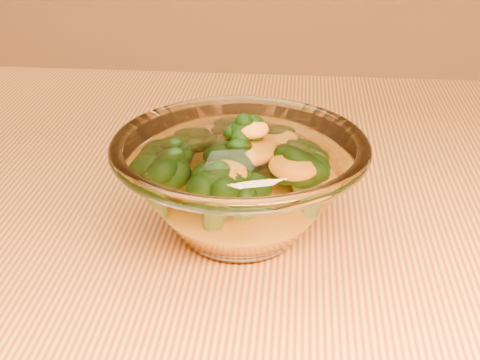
% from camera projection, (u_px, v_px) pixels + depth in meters
% --- Properties ---
extents(table, '(1.20, 0.80, 0.75)m').
position_uv_depth(table, '(229.00, 340.00, 0.56)').
color(table, gold).
rests_on(table, ground).
extents(glass_bowl, '(0.19, 0.19, 0.08)m').
position_uv_depth(glass_bowl, '(240.00, 185.00, 0.50)').
color(glass_bowl, white).
rests_on(glass_bowl, table).
extents(cheese_sauce, '(0.11, 0.11, 0.03)m').
position_uv_depth(cheese_sauce, '(240.00, 206.00, 0.51)').
color(cheese_sauce, '#FFAB15').
rests_on(cheese_sauce, glass_bowl).
extents(broccoli_heap, '(0.13, 0.13, 0.07)m').
position_uv_depth(broccoli_heap, '(230.00, 171.00, 0.50)').
color(broccoli_heap, black).
rests_on(broccoli_heap, cheese_sauce).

